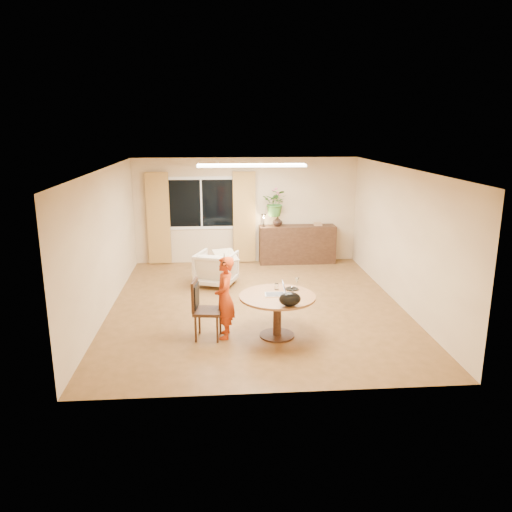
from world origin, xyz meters
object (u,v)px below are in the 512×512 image
at_px(dining_table, 277,304).
at_px(dining_chair, 208,309).
at_px(armchair, 216,269).
at_px(child, 225,297).
at_px(sideboard, 297,244).

bearing_deg(dining_table, dining_chair, 179.23).
bearing_deg(armchair, dining_chair, 107.67).
height_order(dining_table, child, child).
distance_m(dining_table, sideboard, 4.59).
distance_m(child, sideboard, 4.81).
height_order(dining_chair, sideboard, dining_chair).
bearing_deg(child, sideboard, 159.25).
distance_m(child, armchair, 2.77).
relative_size(dining_chair, child, 0.73).
distance_m(dining_table, armchair, 2.97).
relative_size(dining_table, sideboard, 0.65).
bearing_deg(armchair, dining_table, 129.82).
distance_m(dining_chair, child, 0.33).
xyz_separation_m(child, sideboard, (1.88, 4.43, -0.20)).
relative_size(child, armchair, 1.67).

